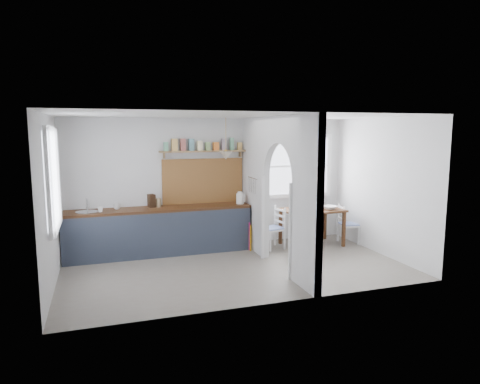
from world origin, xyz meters
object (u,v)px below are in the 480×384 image
object	(u,v)px
dining_table	(312,227)
kettle	(240,198)
chair_left	(273,228)
vase	(308,202)
chair_right	(349,224)

from	to	relation	value
dining_table	kettle	xyz separation A→B (m)	(-1.46, 0.29, 0.64)
dining_table	kettle	distance (m)	1.63
chair_left	vase	size ratio (longest dim) A/B	3.99
kettle	chair_right	bearing A→B (deg)	4.51
kettle	vase	size ratio (longest dim) A/B	1.17
chair_left	kettle	bearing A→B (deg)	-125.29
chair_right	vase	size ratio (longest dim) A/B	3.87
chair_left	kettle	xyz separation A→B (m)	(-0.60, 0.27, 0.60)
vase	chair_right	bearing A→B (deg)	-22.01
kettle	vase	xyz separation A→B (m)	(1.49, -0.06, -0.16)
chair_right	dining_table	bearing A→B (deg)	95.46
vase	kettle	bearing A→B (deg)	177.63
chair_right	vase	bearing A→B (deg)	79.44
kettle	dining_table	bearing A→B (deg)	2.59
chair_left	vase	world-z (taller)	vase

